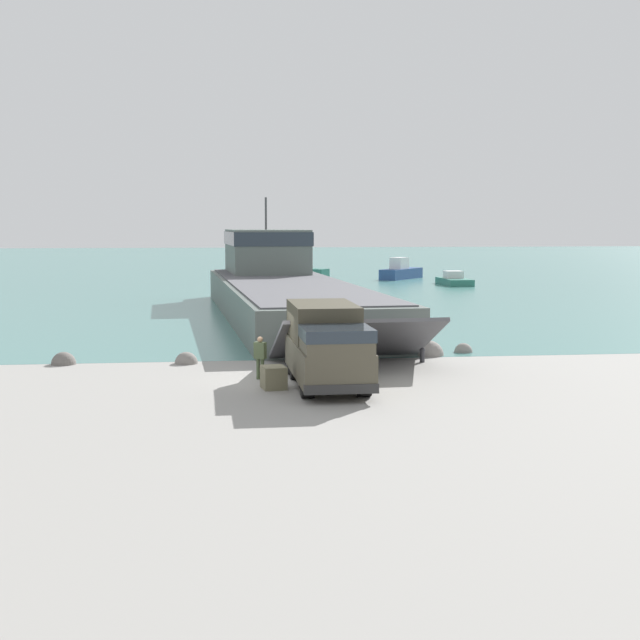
% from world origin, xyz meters
% --- Properties ---
extents(ground_plane, '(240.00, 240.00, 0.00)m').
position_xyz_m(ground_plane, '(0.00, 0.00, 0.00)').
color(ground_plane, gray).
extents(water_surface, '(240.00, 180.00, 0.01)m').
position_xyz_m(water_surface, '(0.00, 94.64, 0.00)').
color(water_surface, '#477F7A').
rests_on(water_surface, ground_plane).
extents(landing_craft, '(9.84, 39.01, 7.81)m').
position_xyz_m(landing_craft, '(1.94, 24.82, 1.90)').
color(landing_craft, '#56605B').
rests_on(landing_craft, ground_plane).
extents(military_truck, '(2.54, 6.90, 2.92)m').
position_xyz_m(military_truck, '(1.61, -1.71, 1.50)').
color(military_truck, '#4C4738').
rests_on(military_truck, ground_plane).
extents(soldier_on_ramp, '(0.50, 0.43, 1.64)m').
position_xyz_m(soldier_on_ramp, '(-0.74, -0.08, 0.94)').
color(soldier_on_ramp, '#475638').
rests_on(soldier_on_ramp, ground_plane).
extents(moored_boat_a, '(7.19, 5.89, 2.01)m').
position_xyz_m(moored_boat_a, '(6.29, 64.25, 0.67)').
color(moored_boat_a, '#2D7060').
rests_on(moored_boat_a, ground_plane).
extents(moored_boat_b, '(5.64, 6.47, 2.29)m').
position_xyz_m(moored_boat_b, '(17.19, 59.48, 0.76)').
color(moored_boat_b, navy).
rests_on(moored_boat_b, ground_plane).
extents(moored_boat_c, '(2.44, 5.45, 1.32)m').
position_xyz_m(moored_boat_c, '(20.36, 49.77, 0.44)').
color(moored_boat_c, '#2D7060').
rests_on(moored_boat_c, ground_plane).
extents(mooring_bollard, '(0.24, 0.24, 0.64)m').
position_xyz_m(mooring_bollard, '(6.32, 3.29, 0.35)').
color(mooring_bollard, '#333338').
rests_on(mooring_bollard, ground_plane).
extents(cargo_crate, '(0.95, 1.08, 0.81)m').
position_xyz_m(cargo_crate, '(-0.36, -2.02, 0.40)').
color(cargo_crate, '#6B664C').
rests_on(cargo_crate, ground_plane).
extents(shoreline_rock_a, '(1.04, 1.04, 1.04)m').
position_xyz_m(shoreline_rock_a, '(-8.76, 4.52, 0.00)').
color(shoreline_rock_a, '#66605B').
rests_on(shoreline_rock_a, ground_plane).
extents(shoreline_rock_b, '(1.33, 1.33, 1.33)m').
position_xyz_m(shoreline_rock_b, '(7.08, 5.22, 0.00)').
color(shoreline_rock_b, gray).
rests_on(shoreline_rock_b, ground_plane).
extents(shoreline_rock_c, '(0.98, 0.98, 0.98)m').
position_xyz_m(shoreline_rock_c, '(-3.65, 4.14, 0.00)').
color(shoreline_rock_c, gray).
rests_on(shoreline_rock_c, ground_plane).
extents(shoreline_rock_d, '(0.84, 0.84, 0.84)m').
position_xyz_m(shoreline_rock_d, '(8.89, 6.00, 0.00)').
color(shoreline_rock_d, gray).
rests_on(shoreline_rock_d, ground_plane).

